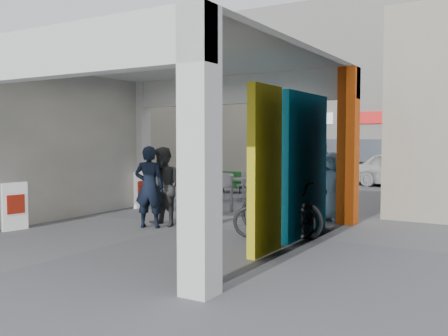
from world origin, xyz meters
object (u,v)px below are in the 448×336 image
Objects in this scene: white_van at (403,170)px; man_back_turned at (163,187)px; border_collie at (205,214)px; man_crates at (323,169)px; produce_stand at (232,184)px; man_with_dog at (149,187)px; bicycle_front at (280,208)px; man_elderly at (333,187)px; bicycle_rear at (274,214)px; cafe_set at (244,190)px.

man_back_turned is at bearing -170.80° from white_van.
border_collie is 11.36m from white_van.
man_crates is (1.20, 6.87, 0.05)m from man_back_turned.
produce_stand is 1.68× the size of border_collie.
man_with_dog is 0.87× the size of bicycle_front.
man_with_dog is 4.23m from man_elderly.
man_back_turned is 1.10× the size of bicycle_rear.
bicycle_rear is (4.83, -6.76, 0.18)m from produce_stand.
border_collie is at bearing 102.21° from bicycle_front.
man_back_turned is at bearing -128.77° from man_elderly.
bicycle_front is at bearing 82.80° from man_crates.
man_crates is at bearing 79.68° from border_collie.
white_van is (3.46, 6.59, 0.41)m from cafe_set.
man_with_dog reaches higher than produce_stand.
bicycle_rear is 11.65m from white_van.
border_collie is 0.38× the size of man_back_turned.
bicycle_rear is at bearing -49.90° from produce_stand.
man_elderly is (3.12, 2.86, -0.08)m from man_with_dog.
man_crates reaches higher than produce_stand.
bicycle_front reaches higher than bicycle_rear.
produce_stand is at bearing 13.22° from bicycle_rear.
man_with_dog is at bearing -83.93° from cafe_set.
man_with_dog reaches higher than man_back_turned.
man_back_turned is 3.92m from man_elderly.
man_elderly is at bearing -28.98° from bicycle_rear.
bicycle_rear reaches higher than produce_stand.
border_collie is at bearing -167.30° from white_van.
white_van is at bearing 49.40° from produce_stand.
man_back_turned is 1.08× the size of man_elderly.
man_crates is at bearing 25.27° from bicycle_front.
man_with_dog is 0.34m from man_back_turned.
border_collie is 1.10m from man_back_turned.
white_van is (2.90, 11.93, -0.18)m from man_with_dog.
man_with_dog is (-0.95, -0.75, 0.62)m from border_collie.
man_elderly is at bearing -34.64° from produce_stand.
man_crates reaches higher than man_with_dog.
bicycle_front is at bearing 21.98° from man_back_turned.
bicycle_front is (2.74, 0.72, -0.35)m from man_with_dog.
man_back_turned is 2.71m from bicycle_rear.
white_van is at bearing -125.22° from man_with_dog.
man_back_turned is 0.85× the size of bicycle_front.
produce_stand reaches higher than border_collie.
white_van is (-0.22, 9.07, -0.10)m from man_elderly.
border_collie is 0.38× the size of man_with_dog.
bicycle_rear is at bearing 164.17° from man_with_dog.
border_collie is 0.36× the size of man_crates.
produce_stand is 7.09m from man_back_turned.
man_crates reaches higher than white_van.
man_elderly reaches higher than white_van.
man_with_dog is at bearing 117.76° from bicycle_front.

